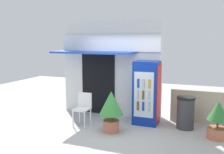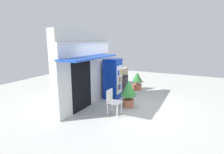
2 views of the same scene
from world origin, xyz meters
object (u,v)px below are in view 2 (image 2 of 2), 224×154
at_px(plastic_chair, 112,100).
at_px(potted_plant_near_shop, 129,91).
at_px(drink_cooler, 113,79).
at_px(potted_plant_curbside, 137,80).
at_px(trash_bin, 123,84).

distance_m(plastic_chair, potted_plant_near_shop, 0.97).
height_order(drink_cooler, potted_plant_near_shop, drink_cooler).
relative_size(drink_cooler, plastic_chair, 1.98).
bearing_deg(drink_cooler, potted_plant_near_shop, -124.03).
xyz_separation_m(drink_cooler, plastic_chair, (-1.61, -0.77, -0.36)).
bearing_deg(potted_plant_curbside, trash_bin, 150.16).
distance_m(drink_cooler, potted_plant_near_shop, 1.24).
distance_m(drink_cooler, plastic_chair, 1.82).
bearing_deg(trash_bin, drink_cooler, 177.36).
relative_size(potted_plant_near_shop, trash_bin, 1.23).
height_order(plastic_chair, potted_plant_curbside, potted_plant_curbside).
distance_m(drink_cooler, trash_bin, 1.17).
bearing_deg(plastic_chair, trash_bin, 15.00).
relative_size(drink_cooler, potted_plant_near_shop, 1.66).
bearing_deg(plastic_chair, drink_cooler, 25.52).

